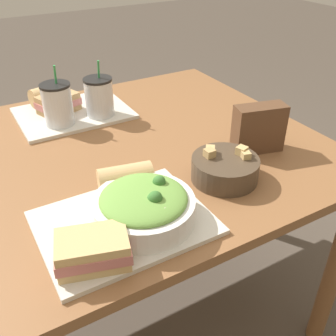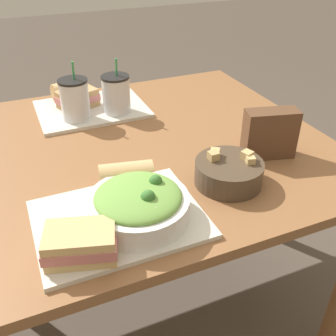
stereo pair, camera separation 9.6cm
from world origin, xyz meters
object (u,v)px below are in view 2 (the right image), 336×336
(baguette_far, at_px, (67,91))
(chip_bag, at_px, (270,134))
(drink_cup_dark, at_px, (75,101))
(baguette_near, at_px, (127,176))
(salad_bowl, at_px, (139,204))
(soup_bowl, at_px, (229,171))
(sandwich_far, at_px, (78,99))
(sandwich_near, at_px, (81,243))
(drink_cup_red, at_px, (116,95))

(baguette_far, height_order, chip_bag, chip_bag)
(drink_cup_dark, bearing_deg, baguette_near, -85.91)
(salad_bowl, distance_m, baguette_far, 0.77)
(soup_bowl, distance_m, sandwich_far, 0.68)
(soup_bowl, bearing_deg, sandwich_near, -163.51)
(sandwich_near, relative_size, baguette_near, 1.14)
(sandwich_near, bearing_deg, baguette_near, 66.25)
(salad_bowl, relative_size, baguette_far, 1.99)
(soup_bowl, distance_m, baguette_near, 0.27)
(drink_cup_dark, height_order, drink_cup_red, drink_cup_dark)
(sandwich_far, bearing_deg, baguette_near, -109.34)
(sandwich_far, xyz_separation_m, baguette_far, (-0.02, 0.08, 0.00))
(soup_bowl, distance_m, drink_cup_dark, 0.61)
(drink_cup_red, bearing_deg, soup_bowl, -74.64)
(soup_bowl, distance_m, chip_bag, 0.20)
(salad_bowl, bearing_deg, sandwich_far, 89.41)
(soup_bowl, relative_size, baguette_far, 1.53)
(baguette_far, bearing_deg, chip_bag, -156.79)
(baguette_far, distance_m, drink_cup_red, 0.23)
(sandwich_far, bearing_deg, drink_cup_red, -59.52)
(salad_bowl, height_order, drink_cup_red, drink_cup_red)
(baguette_near, relative_size, chip_bag, 0.91)
(salad_bowl, distance_m, chip_bag, 0.47)
(drink_cup_dark, relative_size, chip_bag, 1.24)
(sandwich_near, bearing_deg, drink_cup_red, 83.66)
(chip_bag, bearing_deg, drink_cup_red, 140.08)
(salad_bowl, xyz_separation_m, baguette_near, (0.01, 0.13, -0.00))
(sandwich_near, height_order, drink_cup_dark, drink_cup_dark)
(salad_bowl, relative_size, soup_bowl, 1.30)
(baguette_far, bearing_deg, sandwich_far, -179.48)
(drink_cup_dark, bearing_deg, drink_cup_red, 0.00)
(sandwich_near, relative_size, baguette_far, 1.43)
(soup_bowl, height_order, drink_cup_dark, drink_cup_dark)
(sandwich_near, bearing_deg, baguette_far, 97.25)
(sandwich_near, xyz_separation_m, drink_cup_dark, (0.13, 0.65, 0.03))
(baguette_near, xyz_separation_m, drink_cup_dark, (-0.03, 0.46, 0.03))
(salad_bowl, distance_m, soup_bowl, 0.28)
(sandwich_near, xyz_separation_m, baguette_far, (0.14, 0.84, 0.00))
(soup_bowl, relative_size, sandwich_far, 1.12)
(baguette_near, relative_size, baguette_far, 1.25)
(baguette_near, distance_m, sandwich_far, 0.56)
(baguette_far, height_order, drink_cup_red, drink_cup_red)
(sandwich_near, bearing_deg, salad_bowl, 40.71)
(soup_bowl, relative_size, drink_cup_red, 0.93)
(sandwich_near, relative_size, drink_cup_dark, 0.84)
(drink_cup_dark, bearing_deg, chip_bag, -43.85)
(baguette_near, distance_m, baguette_far, 0.64)
(salad_bowl, relative_size, sandwich_far, 1.45)
(salad_bowl, relative_size, baguette_near, 1.59)
(baguette_near, bearing_deg, baguette_far, 14.23)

